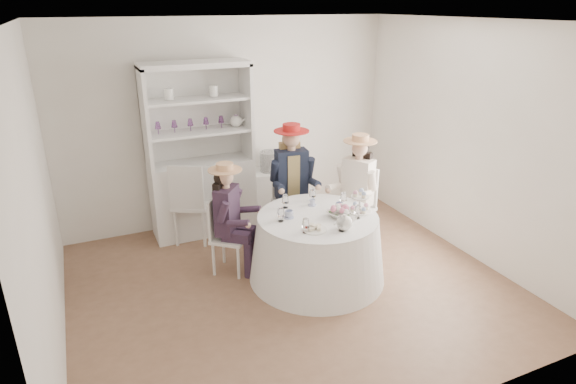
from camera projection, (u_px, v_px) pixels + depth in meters
name	position (u px, v px, depth m)	size (l,w,h in m)	color
ground	(292.00, 285.00, 5.20)	(4.50, 4.50, 0.00)	brown
ceiling	(293.00, 21.00, 4.21)	(4.50, 4.50, 0.00)	white
wall_back	(230.00, 123.00, 6.40)	(4.50, 4.50, 0.00)	silver
wall_front	(425.00, 260.00, 3.01)	(4.50, 4.50, 0.00)	silver
wall_left	(37.00, 203.00, 3.85)	(4.50, 4.50, 0.00)	silver
wall_right	(469.00, 142.00, 5.56)	(4.50, 4.50, 0.00)	silver
tea_table	(317.00, 247.00, 5.23)	(1.49, 1.49, 0.74)	white
hutch	(202.00, 175.00, 6.18)	(1.49, 0.96, 2.20)	silver
side_table	(270.00, 194.00, 6.74)	(0.45, 0.45, 0.69)	silver
hatbox	(270.00, 161.00, 6.56)	(0.27, 0.27, 0.27)	black
guest_left	(229.00, 212.00, 5.23)	(0.55, 0.53, 1.28)	silver
guest_mid	(292.00, 176.00, 5.92)	(0.56, 0.58, 1.51)	silver
guest_right	(357.00, 184.00, 5.84)	(0.60, 0.55, 1.41)	silver
spare_chair	(190.00, 201.00, 5.92)	(0.60, 0.60, 1.07)	silver
teacup_a	(289.00, 215.00, 5.04)	(0.09, 0.09, 0.08)	white
teacup_b	(312.00, 203.00, 5.35)	(0.07, 0.07, 0.06)	white
teacup_c	(339.00, 206.00, 5.25)	(0.09, 0.09, 0.07)	white
flower_bowl	(338.00, 214.00, 5.07)	(0.23, 0.23, 0.06)	white
flower_arrangement	(340.00, 209.00, 5.06)	(0.17, 0.17, 0.06)	pink
table_teapot	(345.00, 223.00, 4.78)	(0.22, 0.16, 0.17)	white
sandwich_plate	(315.00, 229.00, 4.78)	(0.25, 0.25, 0.05)	white
cupcake_stand	(360.00, 204.00, 5.18)	(0.26, 0.26, 0.24)	white
stemware_set	(318.00, 210.00, 5.07)	(0.88, 0.88, 0.15)	white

